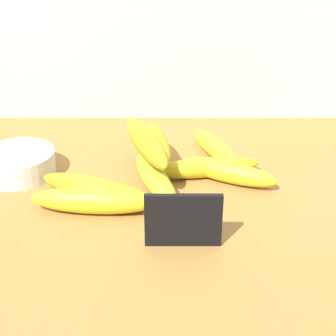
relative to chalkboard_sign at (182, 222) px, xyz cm
name	(u,v)px	position (x,y,z in cm)	size (l,w,h in cm)	color
counter_top	(196,216)	(2.66, 9.79, -5.36)	(110.00, 76.00, 3.00)	olive
chalkboard_sign	(182,222)	(0.00, 0.00, 0.00)	(11.00, 1.80, 8.40)	black
fruit_bowl	(17,163)	(-29.00, 21.39, -1.71)	(13.08, 13.08, 4.30)	silver
banana_0	(151,160)	(-4.90, 23.01, -1.83)	(15.04, 4.05, 4.05)	yellow
banana_1	(154,180)	(-4.21, 15.40, -1.87)	(19.59, 3.98, 3.98)	#B2C026
banana_2	(91,201)	(-14.04, 8.64, -1.74)	(19.96, 4.23, 4.23)	yellow
banana_3	(95,189)	(-13.97, 12.54, -1.92)	(20.56, 3.88, 3.88)	gold
banana_4	(213,147)	(6.79, 28.64, -2.09)	(16.59, 3.54, 3.54)	yellow
banana_5	(226,172)	(8.32, 18.56, -1.93)	(17.52, 3.86, 3.86)	yellow
banana_6	(202,168)	(4.14, 20.31, -2.05)	(20.28, 3.61, 3.61)	gold
banana_7	(156,142)	(-4.02, 22.56, 1.87)	(16.03, 3.36, 3.36)	gold
banana_8	(145,142)	(-5.99, 21.64, 2.32)	(20.59, 4.25, 4.25)	#B29219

